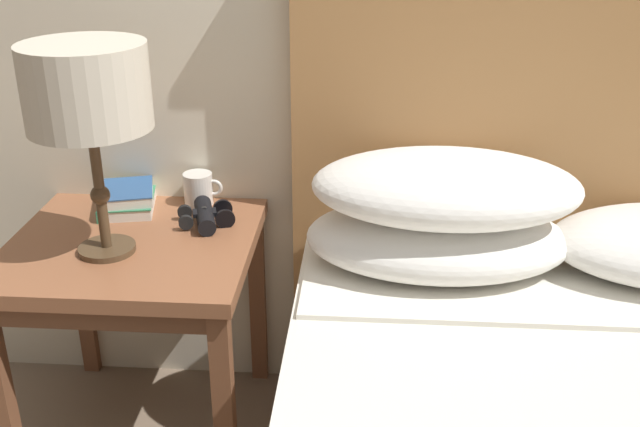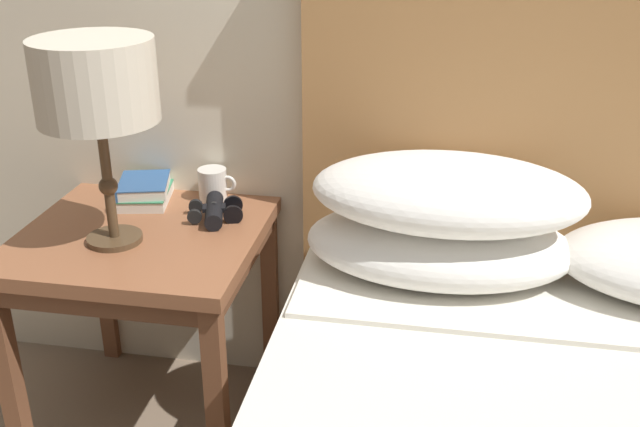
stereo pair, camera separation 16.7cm
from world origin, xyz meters
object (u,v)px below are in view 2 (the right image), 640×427
book_on_nightstand (143,195)px  coffee_mug (213,184)px  nightstand (145,257)px  table_lamp (96,85)px  binoculars_pair (215,210)px  book_stacked_on_top (143,185)px

book_on_nightstand → coffee_mug: coffee_mug is taller
nightstand → table_lamp: size_ratio=1.21×
table_lamp → coffee_mug: table_lamp is taller
table_lamp → book_on_nightstand: (-0.03, 0.24, -0.36)m
binoculars_pair → nightstand: bearing=-149.4°
nightstand → coffee_mug: (0.12, 0.22, 0.12)m
table_lamp → coffee_mug: (0.15, 0.29, -0.33)m
table_lamp → binoculars_pair: (0.19, 0.17, -0.35)m
book_on_nightstand → book_stacked_on_top: bearing=-42.6°
book_stacked_on_top → coffee_mug: (0.18, 0.05, -0.00)m
nightstand → binoculars_pair: size_ratio=3.52×
table_lamp → book_on_nightstand: 0.44m
nightstand → coffee_mug: 0.27m
book_on_nightstand → book_stacked_on_top: 0.03m
table_lamp → book_stacked_on_top: size_ratio=2.56×
table_lamp → coffee_mug: 0.47m
book_on_nightstand → binoculars_pair: (0.22, -0.08, 0.01)m
table_lamp → binoculars_pair: table_lamp is taller
nightstand → coffee_mug: bearing=61.8°
nightstand → book_on_nightstand: size_ratio=2.89×
book_stacked_on_top → coffee_mug: size_ratio=1.81×
table_lamp → coffee_mug: bearing=62.2°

